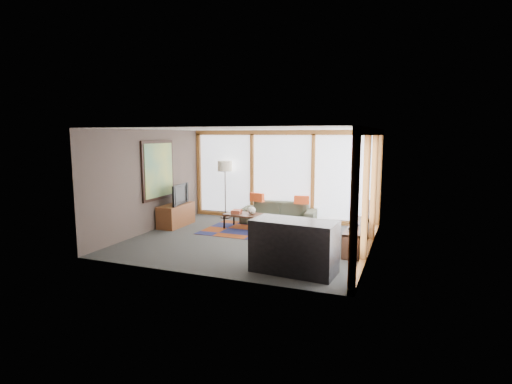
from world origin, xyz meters
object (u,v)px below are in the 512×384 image
at_px(coffee_table, 247,222).
at_px(bookshelf, 357,236).
at_px(bar_counter, 294,246).
at_px(floor_lamp, 225,190).
at_px(tv_console, 176,215).
at_px(sofa, 279,213).
at_px(television, 177,194).

height_order(coffee_table, bookshelf, bookshelf).
bearing_deg(bar_counter, coffee_table, 131.32).
distance_m(floor_lamp, bar_counter, 5.04).
relative_size(coffee_table, tv_console, 1.00).
xyz_separation_m(floor_lamp, bookshelf, (4.08, -1.81, -0.60)).
relative_size(sofa, coffee_table, 1.72).
relative_size(sofa, bar_counter, 1.36).
distance_m(sofa, television, 2.84).
bearing_deg(coffee_table, tv_console, -169.53).
relative_size(floor_lamp, television, 1.77).
relative_size(sofa, floor_lamp, 1.21).
xyz_separation_m(coffee_table, bookshelf, (2.92, -0.74, 0.05)).
bearing_deg(floor_lamp, television, -117.39).
relative_size(bookshelf, television, 2.10).
bearing_deg(tv_console, floor_lamp, 60.96).
bearing_deg(coffee_table, bar_counter, -53.50).
distance_m(sofa, coffee_table, 1.07).
distance_m(coffee_table, bar_counter, 3.47).
distance_m(floor_lamp, bookshelf, 4.51).
xyz_separation_m(sofa, tv_console, (-2.53, -1.26, -0.00)).
relative_size(television, bar_counter, 0.64).
distance_m(bookshelf, bar_counter, 2.23).
height_order(floor_lamp, tv_console, floor_lamp).
bearing_deg(bar_counter, tv_console, 153.74).
xyz_separation_m(floor_lamp, tv_console, (-0.80, -1.44, -0.56)).
bearing_deg(bar_counter, bookshelf, 71.90).
distance_m(floor_lamp, coffee_table, 1.71).
distance_m(floor_lamp, television, 1.62).
bearing_deg(television, tv_console, 81.44).
bearing_deg(television, coffee_table, -87.59).
height_order(tv_console, television, television).
bearing_deg(floor_lamp, bar_counter, -50.19).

